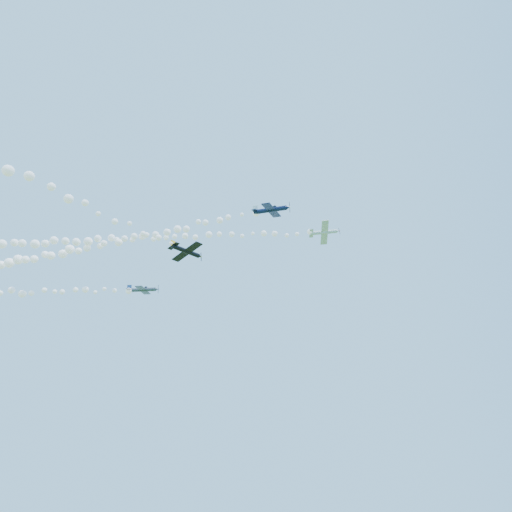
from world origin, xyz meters
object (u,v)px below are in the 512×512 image
(plane_navy, at_px, (271,210))
(plane_black, at_px, (187,251))
(plane_white, at_px, (324,232))
(plane_grey, at_px, (143,290))

(plane_navy, xyz_separation_m, plane_black, (-13.14, -8.22, -12.13))
(plane_white, height_order, plane_black, plane_white)
(plane_grey, bearing_deg, plane_navy, -30.30)
(plane_white, xyz_separation_m, plane_navy, (-8.58, -12.46, -1.20))
(plane_white, height_order, plane_grey, plane_white)
(plane_white, distance_m, plane_black, 32.83)
(plane_white, relative_size, plane_black, 1.07)
(plane_black, bearing_deg, plane_grey, 75.95)
(plane_white, distance_m, plane_grey, 41.40)
(plane_navy, xyz_separation_m, plane_grey, (-31.38, 8.54, -8.88))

